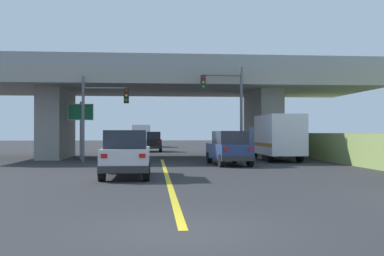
# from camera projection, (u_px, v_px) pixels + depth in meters

# --- Properties ---
(ground) EXTENTS (160.00, 160.00, 0.00)m
(ground) POSITION_uv_depth(u_px,v_px,m) (161.00, 158.00, 35.32)
(ground) COLOR #2B2B2D
(overpass_bridge) EXTENTS (31.64, 10.87, 7.13)m
(overpass_bridge) POSITION_uv_depth(u_px,v_px,m) (161.00, 93.00, 35.37)
(overpass_bridge) COLOR gray
(overpass_bridge) RESTS_ON ground
(lane_divider_stripe) EXTENTS (0.20, 23.83, 0.01)m
(lane_divider_stripe) POSITION_uv_depth(u_px,v_px,m) (167.00, 175.00, 20.80)
(lane_divider_stripe) COLOR yellow
(lane_divider_stripe) RESTS_ON ground
(suv_lead) EXTENTS (1.99, 4.64, 2.02)m
(suv_lead) POSITION_uv_depth(u_px,v_px,m) (127.00, 154.00, 19.71)
(suv_lead) COLOR silver
(suv_lead) RESTS_ON ground
(suv_crossing) EXTENTS (2.22, 4.83, 2.02)m
(suv_crossing) POSITION_uv_depth(u_px,v_px,m) (229.00, 148.00, 27.16)
(suv_crossing) COLOR navy
(suv_crossing) RESTS_ON ground
(box_truck) EXTENTS (2.33, 7.10, 3.11)m
(box_truck) POSITION_uv_depth(u_px,v_px,m) (276.00, 137.00, 31.64)
(box_truck) COLOR navy
(box_truck) RESTS_ON ground
(sedan_oncoming) EXTENTS (1.93, 4.27, 2.02)m
(sedan_oncoming) POSITION_uv_depth(u_px,v_px,m) (152.00, 142.00, 46.42)
(sedan_oncoming) COLOR black
(sedan_oncoming) RESTS_ON ground
(traffic_signal_nearside) EXTENTS (2.74, 0.36, 6.19)m
(traffic_signal_nearside) POSITION_uv_depth(u_px,v_px,m) (229.00, 101.00, 29.57)
(traffic_signal_nearside) COLOR #56595E
(traffic_signal_nearside) RESTS_ON ground
(traffic_signal_farside) EXTENTS (2.98, 0.36, 5.52)m
(traffic_signal_farside) POSITION_uv_depth(u_px,v_px,m) (99.00, 108.00, 29.21)
(traffic_signal_farside) COLOR #56595E
(traffic_signal_farside) RESTS_ON ground
(highway_sign) EXTENTS (1.81, 0.17, 4.15)m
(highway_sign) POSITION_uv_depth(u_px,v_px,m) (81.00, 117.00, 32.83)
(highway_sign) COLOR slate
(highway_sign) RESTS_ON ground
(semi_truck_distant) EXTENTS (2.33, 6.49, 2.93)m
(semi_truck_distant) POSITION_uv_depth(u_px,v_px,m) (142.00, 135.00, 62.04)
(semi_truck_distant) COLOR red
(semi_truck_distant) RESTS_ON ground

